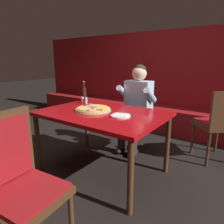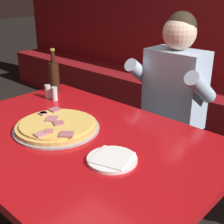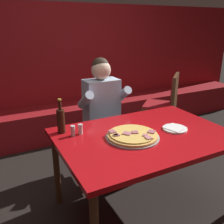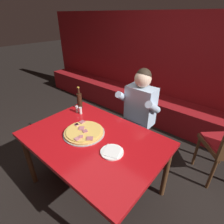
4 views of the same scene
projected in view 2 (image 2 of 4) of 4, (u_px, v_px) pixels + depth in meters
main_dining_table at (75, 149)px, 1.52m from camera, size 1.41×0.98×0.75m
pizza at (57, 126)px, 1.56m from camera, size 0.43×0.43×0.05m
plate_white_paper at (112, 159)px, 1.28m from camera, size 0.21×0.21×0.02m
beer_bottle at (54, 76)px, 2.06m from camera, size 0.07×0.07×0.29m
shaker_oregano at (48, 92)px, 1.98m from camera, size 0.04×0.04×0.09m
shaker_red_pepper_flakes at (55, 94)px, 1.94m from camera, size 0.04×0.04×0.09m
diner_seated_blue_shirt at (167, 103)px, 2.03m from camera, size 0.53×0.53×1.27m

